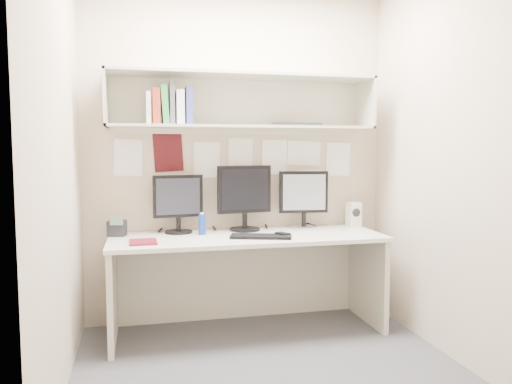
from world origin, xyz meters
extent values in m
cube|color=#424246|center=(0.00, 0.00, 0.00)|extent=(2.40, 2.00, 0.01)
cube|color=#BDA991|center=(0.00, 1.00, 1.30)|extent=(2.40, 0.02, 2.60)
cube|color=#BDA991|center=(0.00, -1.00, 1.30)|extent=(2.40, 0.02, 2.60)
cube|color=#BDA991|center=(-1.20, 0.00, 1.30)|extent=(0.02, 2.00, 2.60)
cube|color=#BDA991|center=(1.20, 0.00, 1.30)|extent=(0.02, 2.00, 2.60)
cube|color=beige|center=(0.00, 0.64, 0.71)|extent=(2.00, 0.70, 0.03)
cube|color=beige|center=(0.00, 0.97, 0.35)|extent=(1.96, 0.02, 0.70)
cube|color=beige|center=(0.00, 0.81, 1.53)|extent=(2.00, 0.38, 0.02)
cube|color=beige|center=(0.00, 0.81, 1.91)|extent=(2.00, 0.38, 0.02)
cube|color=beige|center=(0.00, 0.99, 1.72)|extent=(2.00, 0.02, 0.40)
cube|color=beige|center=(-0.99, 0.81, 1.72)|extent=(0.02, 0.38, 0.40)
cube|color=beige|center=(0.99, 0.81, 1.72)|extent=(0.02, 0.38, 0.40)
cylinder|color=black|center=(-0.49, 0.86, 0.74)|extent=(0.21, 0.21, 0.02)
cylinder|color=black|center=(-0.49, 0.86, 0.80)|extent=(0.03, 0.03, 0.10)
cube|color=black|center=(-0.49, 0.87, 1.01)|extent=(0.38, 0.08, 0.32)
cube|color=black|center=(-0.49, 0.85, 1.01)|extent=(0.33, 0.04, 0.27)
cylinder|color=black|center=(0.02, 0.86, 0.74)|extent=(0.24, 0.24, 0.02)
cylinder|color=black|center=(0.02, 0.86, 0.81)|extent=(0.04, 0.04, 0.12)
cube|color=black|center=(0.02, 0.87, 1.05)|extent=(0.43, 0.10, 0.37)
cube|color=black|center=(0.02, 0.85, 1.05)|extent=(0.38, 0.06, 0.31)
cylinder|color=#A5A5AA|center=(0.51, 0.86, 0.74)|extent=(0.22, 0.22, 0.02)
cylinder|color=black|center=(0.51, 0.86, 0.80)|extent=(0.04, 0.04, 0.11)
cube|color=black|center=(0.51, 0.87, 1.02)|extent=(0.39, 0.08, 0.33)
cube|color=#BBBCC1|center=(0.51, 0.85, 1.02)|extent=(0.34, 0.04, 0.28)
cube|color=black|center=(0.07, 0.51, 0.74)|extent=(0.46, 0.28, 0.02)
cube|color=black|center=(0.23, 0.51, 0.75)|extent=(0.10, 0.12, 0.03)
cube|color=silver|center=(0.94, 0.87, 0.83)|extent=(0.11, 0.11, 0.20)
cylinder|color=black|center=(0.94, 0.81, 0.85)|extent=(0.07, 0.01, 0.07)
cylinder|color=navy|center=(-0.32, 0.74, 0.81)|extent=(0.05, 0.05, 0.15)
cylinder|color=white|center=(-0.32, 0.74, 0.89)|extent=(0.03, 0.03, 0.02)
cube|color=maroon|center=(-0.75, 0.51, 0.74)|extent=(0.19, 0.23, 0.01)
cube|color=black|center=(-0.94, 0.83, 0.79)|extent=(0.14, 0.13, 0.11)
cube|color=#4C6659|center=(-0.94, 0.77, 0.85)|extent=(0.09, 0.03, 0.06)
cube|color=silver|center=(-0.70, 0.77, 1.65)|extent=(0.03, 0.19, 0.23)
cube|color=maroon|center=(-0.64, 0.77, 1.67)|extent=(0.05, 0.19, 0.25)
cube|color=#297B37|center=(-0.58, 0.77, 1.68)|extent=(0.04, 0.19, 0.28)
cube|color=#424247|center=(-0.53, 0.77, 1.69)|extent=(0.03, 0.19, 0.30)
cube|color=silver|center=(-0.47, 0.77, 1.66)|extent=(0.06, 0.19, 0.24)
cube|color=navy|center=(-0.41, 0.77, 1.67)|extent=(0.05, 0.19, 0.27)
cube|color=black|center=(0.43, 0.80, 1.55)|extent=(0.39, 0.21, 0.03)
camera|label=1|loc=(-0.76, -2.91, 1.37)|focal=35.00mm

